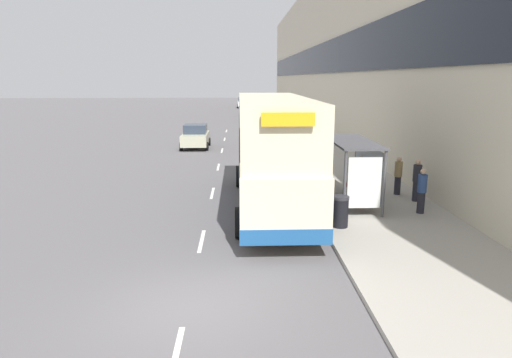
{
  "coord_description": "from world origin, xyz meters",
  "views": [
    {
      "loc": [
        1.19,
        -9.26,
        5.0
      ],
      "look_at": [
        2.33,
        20.72,
        -1.66
      ],
      "focal_mm": 32.0,
      "sensor_mm": 36.0,
      "label": 1
    }
  ],
  "objects_px": {
    "double_decker_bus_near": "(272,151)",
    "pedestrian_at_shelter": "(362,175)",
    "pedestrian_2": "(417,180)",
    "car_0": "(195,136)",
    "litter_bin": "(340,211)",
    "car_1": "(243,103)",
    "pedestrian_1": "(398,175)",
    "pedestrian_3": "(422,191)",
    "bus_shelter": "(358,161)"
  },
  "relations": [
    {
      "from": "double_decker_bus_near",
      "to": "pedestrian_at_shelter",
      "type": "distance_m",
      "value": 4.2
    },
    {
      "from": "double_decker_bus_near",
      "to": "pedestrian_2",
      "type": "height_order",
      "value": "double_decker_bus_near"
    },
    {
      "from": "car_0",
      "to": "pedestrian_2",
      "type": "height_order",
      "value": "pedestrian_2"
    },
    {
      "from": "car_0",
      "to": "litter_bin",
      "type": "xyz_separation_m",
      "value": [
        6.51,
        -18.76,
        -0.18
      ]
    },
    {
      "from": "car_0",
      "to": "car_1",
      "type": "distance_m",
      "value": 45.96
    },
    {
      "from": "car_0",
      "to": "pedestrian_1",
      "type": "relative_size",
      "value": 2.38
    },
    {
      "from": "pedestrian_2",
      "to": "pedestrian_3",
      "type": "distance_m",
      "value": 1.72
    },
    {
      "from": "double_decker_bus_near",
      "to": "litter_bin",
      "type": "height_order",
      "value": "double_decker_bus_near"
    },
    {
      "from": "pedestrian_2",
      "to": "bus_shelter",
      "type": "bearing_deg",
      "value": -170.17
    },
    {
      "from": "car_0",
      "to": "car_1",
      "type": "relative_size",
      "value": 0.92
    },
    {
      "from": "car_1",
      "to": "litter_bin",
      "type": "distance_m",
      "value": 64.61
    },
    {
      "from": "pedestrian_at_shelter",
      "to": "pedestrian_3",
      "type": "bearing_deg",
      "value": -58.57
    },
    {
      "from": "pedestrian_at_shelter",
      "to": "bus_shelter",
      "type": "bearing_deg",
      "value": -113.68
    },
    {
      "from": "car_1",
      "to": "pedestrian_1",
      "type": "xyz_separation_m",
      "value": [
        5.92,
        -60.35,
        0.08
      ]
    },
    {
      "from": "bus_shelter",
      "to": "double_decker_bus_near",
      "type": "bearing_deg",
      "value": 177.86
    },
    {
      "from": "bus_shelter",
      "to": "car_0",
      "type": "relative_size",
      "value": 1.08
    },
    {
      "from": "pedestrian_at_shelter",
      "to": "car_1",
      "type": "bearing_deg",
      "value": 94.08
    },
    {
      "from": "pedestrian_1",
      "to": "pedestrian_3",
      "type": "relative_size",
      "value": 0.98
    },
    {
      "from": "double_decker_bus_near",
      "to": "litter_bin",
      "type": "relative_size",
      "value": 10.34
    },
    {
      "from": "bus_shelter",
      "to": "pedestrian_1",
      "type": "height_order",
      "value": "bus_shelter"
    },
    {
      "from": "bus_shelter",
      "to": "double_decker_bus_near",
      "type": "xyz_separation_m",
      "value": [
        -3.3,
        0.12,
        0.41
      ]
    },
    {
      "from": "double_decker_bus_near",
      "to": "pedestrian_3",
      "type": "bearing_deg",
      "value": -14.02
    },
    {
      "from": "car_1",
      "to": "double_decker_bus_near",
      "type": "bearing_deg",
      "value": -89.57
    },
    {
      "from": "pedestrian_1",
      "to": "litter_bin",
      "type": "relative_size",
      "value": 1.56
    },
    {
      "from": "bus_shelter",
      "to": "pedestrian_2",
      "type": "relative_size",
      "value": 2.47
    },
    {
      "from": "bus_shelter",
      "to": "pedestrian_at_shelter",
      "type": "bearing_deg",
      "value": 66.32
    },
    {
      "from": "car_0",
      "to": "pedestrian_3",
      "type": "relative_size",
      "value": 2.34
    },
    {
      "from": "pedestrian_3",
      "to": "litter_bin",
      "type": "bearing_deg",
      "value": -156.26
    },
    {
      "from": "bus_shelter",
      "to": "car_0",
      "type": "height_order",
      "value": "bus_shelter"
    },
    {
      "from": "pedestrian_1",
      "to": "pedestrian_2",
      "type": "distance_m",
      "value": 1.16
    },
    {
      "from": "car_1",
      "to": "pedestrian_2",
      "type": "distance_m",
      "value": 61.77
    },
    {
      "from": "pedestrian_3",
      "to": "bus_shelter",
      "type": "bearing_deg",
      "value": 149.59
    },
    {
      "from": "double_decker_bus_near",
      "to": "pedestrian_3",
      "type": "xyz_separation_m",
      "value": [
        5.37,
        -1.34,
        -1.3
      ]
    },
    {
      "from": "pedestrian_1",
      "to": "pedestrian_3",
      "type": "height_order",
      "value": "pedestrian_3"
    },
    {
      "from": "car_1",
      "to": "litter_bin",
      "type": "relative_size",
      "value": 4.03
    },
    {
      "from": "car_1",
      "to": "pedestrian_3",
      "type": "bearing_deg",
      "value": -84.71
    },
    {
      "from": "car_0",
      "to": "pedestrian_2",
      "type": "xyz_separation_m",
      "value": [
        10.27,
        -15.66,
        0.17
      ]
    },
    {
      "from": "car_0",
      "to": "pedestrian_2",
      "type": "bearing_deg",
      "value": 123.27
    },
    {
      "from": "car_0",
      "to": "pedestrian_at_shelter",
      "type": "relative_size",
      "value": 2.16
    },
    {
      "from": "pedestrian_at_shelter",
      "to": "pedestrian_1",
      "type": "bearing_deg",
      "value": 9.6
    },
    {
      "from": "bus_shelter",
      "to": "pedestrian_2",
      "type": "distance_m",
      "value": 2.71
    },
    {
      "from": "double_decker_bus_near",
      "to": "car_0",
      "type": "height_order",
      "value": "double_decker_bus_near"
    },
    {
      "from": "double_decker_bus_near",
      "to": "pedestrian_1",
      "type": "xyz_separation_m",
      "value": [
        5.46,
        1.42,
        -1.31
      ]
    },
    {
      "from": "double_decker_bus_near",
      "to": "car_0",
      "type": "distance_m",
      "value": 16.64
    },
    {
      "from": "pedestrian_at_shelter",
      "to": "pedestrian_3",
      "type": "relative_size",
      "value": 1.08
    },
    {
      "from": "double_decker_bus_near",
      "to": "pedestrian_1",
      "type": "height_order",
      "value": "double_decker_bus_near"
    },
    {
      "from": "pedestrian_at_shelter",
      "to": "litter_bin",
      "type": "height_order",
      "value": "pedestrian_at_shelter"
    },
    {
      "from": "pedestrian_1",
      "to": "pedestrian_3",
      "type": "bearing_deg",
      "value": -91.69
    },
    {
      "from": "pedestrian_2",
      "to": "pedestrian_1",
      "type": "bearing_deg",
      "value": 108.84
    },
    {
      "from": "pedestrian_3",
      "to": "car_0",
      "type": "bearing_deg",
      "value": 119.54
    }
  ]
}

